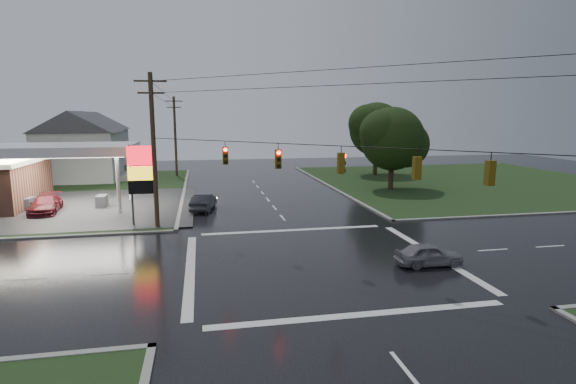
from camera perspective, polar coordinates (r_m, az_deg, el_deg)
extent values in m
plane|color=black|center=(25.54, 3.78, -8.74)|extent=(120.00, 120.00, 0.00)
cube|color=#1F3115|center=(53.82, -32.38, -0.39)|extent=(36.00, 36.00, 0.08)
cube|color=#1F3115|center=(59.54, 21.93, 1.26)|extent=(36.00, 36.00, 0.08)
cube|color=#2D2D2D|center=(44.36, -28.87, -1.88)|extent=(26.00, 18.00, 0.02)
cylinder|color=silver|center=(39.39, -20.76, 0.95)|extent=(0.30, 0.30, 5.00)
cylinder|color=silver|center=(47.79, -31.44, 1.59)|extent=(0.30, 0.30, 5.00)
cylinder|color=silver|center=(45.26, -19.51, 2.08)|extent=(0.30, 0.30, 5.00)
cube|color=silver|center=(43.14, -26.89, 4.85)|extent=(12.00, 8.00, 0.80)
cube|color=white|center=(43.17, -26.84, 4.30)|extent=(11.40, 7.40, 0.04)
cube|color=#59595E|center=(44.60, -30.14, -1.32)|extent=(0.80, 1.60, 1.10)
cube|color=#59595E|center=(42.99, -22.57, -1.12)|extent=(0.80, 1.60, 1.10)
cylinder|color=#59595E|center=(34.66, -19.26, 0.75)|extent=(0.16, 0.16, 6.00)
cylinder|color=#59595E|center=(34.46, -16.63, 0.84)|extent=(0.16, 0.16, 6.00)
cube|color=red|center=(34.30, -18.14, 4.43)|extent=(2.00, 0.35, 1.40)
cube|color=yellow|center=(34.43, -18.03, 2.27)|extent=(2.00, 0.35, 1.00)
cube|color=black|center=(34.56, -17.94, 0.63)|extent=(2.00, 0.35, 1.00)
cylinder|color=#382619|center=(33.17, -16.66, 4.86)|extent=(0.32, 0.32, 11.00)
cube|color=#382619|center=(33.15, -17.08, 13.32)|extent=(2.20, 0.12, 0.12)
cube|color=#382619|center=(33.10, -17.01, 11.94)|extent=(1.80, 0.12, 0.12)
cylinder|color=#382619|center=(61.56, -14.12, 6.80)|extent=(0.32, 0.32, 10.50)
cube|color=#382619|center=(61.52, -14.30, 11.13)|extent=(2.20, 0.12, 0.12)
cube|color=#382619|center=(61.50, -14.27, 10.38)|extent=(1.80, 0.12, 0.12)
cube|color=#59470C|center=(28.31, -7.96, 4.61)|extent=(0.34, 0.34, 1.10)
cylinder|color=#FF0C07|center=(28.08, -7.95, 5.34)|extent=(0.22, 0.08, 0.22)
cube|color=#59470C|center=(25.80, -1.26, 4.21)|extent=(0.34, 0.34, 1.10)
cylinder|color=#FF0C07|center=(25.57, -1.19, 5.01)|extent=(0.22, 0.08, 0.22)
cube|color=#59470C|center=(23.71, 6.74, 3.65)|extent=(0.34, 0.34, 1.10)
cylinder|color=#FF0C07|center=(23.74, 7.22, 4.57)|extent=(0.08, 0.22, 0.22)
cube|color=#59470C|center=(22.17, 16.04, 2.92)|extent=(0.34, 0.34, 1.10)
cylinder|color=#FF0C07|center=(22.31, 15.85, 3.95)|extent=(0.22, 0.08, 0.22)
cube|color=#59470C|center=(21.41, 24.27, 2.21)|extent=(0.34, 0.34, 1.10)
cylinder|color=#FF0C07|center=(21.53, 24.03, 3.28)|extent=(0.22, 0.08, 0.22)
cube|color=silver|center=(61.42, -24.92, 4.08)|extent=(9.00, 8.00, 6.00)
cube|color=gray|center=(60.64, -19.88, 1.87)|extent=(1.60, 4.80, 0.80)
cube|color=silver|center=(73.30, -23.47, 4.95)|extent=(9.00, 8.00, 6.00)
cube|color=gray|center=(72.58, -19.24, 3.11)|extent=(1.60, 4.80, 0.80)
cylinder|color=black|center=(50.02, 12.97, 3.10)|extent=(0.56, 0.56, 5.04)
sphere|color=black|center=(49.78, 13.10, 6.60)|extent=(6.80, 6.80, 6.80)
sphere|color=black|center=(50.80, 14.70, 5.88)|extent=(5.10, 5.10, 5.10)
sphere|color=black|center=(48.84, 11.86, 7.43)|extent=(4.76, 4.76, 4.76)
cylinder|color=black|center=(62.16, 11.04, 4.67)|extent=(0.56, 0.56, 5.60)
sphere|color=black|center=(61.96, 11.15, 7.81)|extent=(7.20, 7.20, 7.20)
sphere|color=black|center=(62.96, 12.55, 7.15)|extent=(5.40, 5.40, 5.40)
sphere|color=black|center=(61.04, 10.05, 8.57)|extent=(5.04, 5.04, 5.04)
imported|color=#22252A|center=(39.37, -10.69, -1.23)|extent=(2.45, 4.56, 1.43)
imported|color=slate|center=(25.77, 17.45, -7.56)|extent=(3.66, 1.54, 1.24)
imported|color=#541319|center=(42.53, -28.42, -1.40)|extent=(2.57, 5.27, 1.48)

